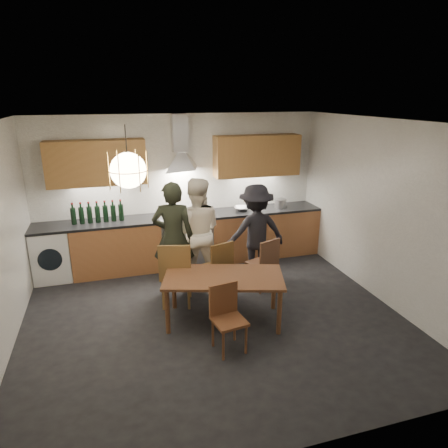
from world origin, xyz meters
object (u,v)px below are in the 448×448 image
object	(u,v)px
person_mid	(196,232)
wine_bottles	(97,212)
mixing_bowl	(242,209)
chair_front	(227,313)
chair_back_left	(176,271)
stock_pot	(280,204)
person_right	(256,231)
dining_table	(224,281)
person_left	(173,237)

from	to	relation	value
person_mid	wine_bottles	bearing A→B (deg)	-14.88
person_mid	mixing_bowl	size ratio (longest dim) A/B	6.14
chair_front	wine_bottles	bearing A→B (deg)	109.40
chair_back_left	wine_bottles	xyz separation A→B (m)	(-1.01, 1.50, 0.52)
stock_pot	person_right	bearing A→B (deg)	-134.19
dining_table	chair_front	bearing A→B (deg)	-86.04
person_mid	dining_table	bearing A→B (deg)	107.02
mixing_bowl	stock_pot	size ratio (longest dim) A/B	1.30
chair_front	wine_bottles	distance (m)	3.04
dining_table	wine_bottles	size ratio (longest dim) A/B	2.04
chair_front	stock_pot	distance (m)	3.22
mixing_bowl	chair_back_left	bearing A→B (deg)	-134.86
stock_pot	chair_front	bearing A→B (deg)	-125.22
mixing_bowl	person_right	bearing A→B (deg)	-93.33
dining_table	chair_front	size ratio (longest dim) A/B	2.12
person_mid	wine_bottles	size ratio (longest dim) A/B	2.05
person_left	person_right	world-z (taller)	person_left
chair_back_left	person_mid	distance (m)	0.90
chair_front	person_mid	distance (m)	1.88
chair_back_left	stock_pot	xyz separation A→B (m)	(2.24, 1.47, 0.42)
mixing_bowl	person_mid	bearing A→B (deg)	-142.63
wine_bottles	person_mid	bearing A→B (deg)	-28.41
chair_back_left	mixing_bowl	bearing A→B (deg)	-120.39
person_left	person_right	size ratio (longest dim) A/B	1.10
chair_front	mixing_bowl	world-z (taller)	mixing_bowl
person_left	stock_pot	bearing A→B (deg)	-141.93
person_left	person_mid	size ratio (longest dim) A/B	1.00
chair_back_left	stock_pot	bearing A→B (deg)	-132.13
chair_back_left	mixing_bowl	distance (m)	2.14
mixing_bowl	wine_bottles	distance (m)	2.49
person_left	wine_bottles	xyz separation A→B (m)	(-1.08, 0.97, 0.22)
person_right	stock_pot	bearing A→B (deg)	-135.34
mixing_bowl	dining_table	bearing A→B (deg)	-114.93
person_left	person_mid	xyz separation A→B (m)	(0.39, 0.17, -0.00)
dining_table	person_right	xyz separation A→B (m)	(0.90, 1.19, 0.20)
chair_front	person_right	world-z (taller)	person_right
chair_back_left	wine_bottles	size ratio (longest dim) A/B	1.17
chair_front	person_right	distance (m)	2.08
dining_table	person_right	size ratio (longest dim) A/B	1.09
dining_table	person_mid	bearing A→B (deg)	110.58
person_right	chair_back_left	bearing A→B (deg)	23.23
chair_front	wine_bottles	world-z (taller)	wine_bottles
chair_front	person_mid	world-z (taller)	person_mid
chair_back_left	mixing_bowl	world-z (taller)	chair_back_left
person_mid	mixing_bowl	bearing A→B (deg)	-129.09
person_mid	person_right	size ratio (longest dim) A/B	1.10
chair_front	mixing_bowl	xyz separation A→B (m)	(1.08, 2.61, 0.48)
person_mid	chair_front	bearing A→B (deg)	101.70
person_mid	mixing_bowl	world-z (taller)	person_mid
person_mid	wine_bottles	xyz separation A→B (m)	(-1.47, 0.79, 0.22)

